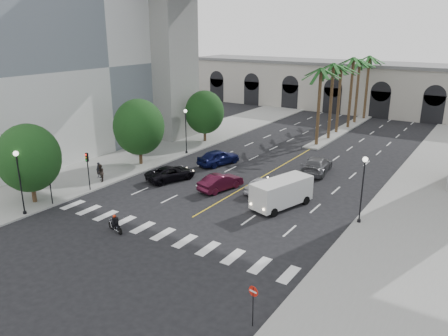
% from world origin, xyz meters
% --- Properties ---
extents(ground, '(140.00, 140.00, 0.00)m').
position_xyz_m(ground, '(0.00, 0.00, 0.00)').
color(ground, black).
rests_on(ground, ground).
extents(sidewalk_left, '(8.00, 100.00, 0.15)m').
position_xyz_m(sidewalk_left, '(-15.00, 15.00, 0.07)').
color(sidewalk_left, gray).
rests_on(sidewalk_left, ground).
extents(sidewalk_right, '(8.00, 100.00, 0.15)m').
position_xyz_m(sidewalk_right, '(15.00, 15.00, 0.07)').
color(sidewalk_right, gray).
rests_on(sidewalk_right, ground).
extents(median, '(2.00, 24.00, 0.20)m').
position_xyz_m(median, '(0.00, 38.00, 0.10)').
color(median, gray).
rests_on(median, ground).
extents(building_left, '(16.50, 32.50, 20.60)m').
position_xyz_m(building_left, '(-27.00, 12.00, 10.31)').
color(building_left, silver).
rests_on(building_left, ground).
extents(pier_building, '(71.00, 10.50, 8.50)m').
position_xyz_m(pier_building, '(0.00, 55.00, 4.27)').
color(pier_building, '#B2AD9F').
rests_on(pier_building, ground).
extents(palm_a, '(3.20, 3.20, 10.30)m').
position_xyz_m(palm_a, '(0.00, 28.00, 9.10)').
color(palm_a, '#47331E').
rests_on(palm_a, ground).
extents(palm_b, '(3.20, 3.20, 10.60)m').
position_xyz_m(palm_b, '(0.10, 32.00, 9.37)').
color(palm_b, '#47331E').
rests_on(palm_b, ground).
extents(palm_c, '(3.20, 3.20, 10.10)m').
position_xyz_m(palm_c, '(-0.20, 36.00, 8.91)').
color(palm_c, '#47331E').
rests_on(palm_c, ground).
extents(palm_d, '(3.20, 3.20, 10.90)m').
position_xyz_m(palm_d, '(0.15, 40.00, 9.65)').
color(palm_d, '#47331E').
rests_on(palm_d, ground).
extents(palm_e, '(3.20, 3.20, 10.40)m').
position_xyz_m(palm_e, '(-0.10, 44.00, 9.19)').
color(palm_e, '#47331E').
rests_on(palm_e, ground).
extents(palm_f, '(3.20, 3.20, 10.70)m').
position_xyz_m(palm_f, '(0.20, 48.00, 9.46)').
color(palm_f, '#47331E').
rests_on(palm_f, ground).
extents(street_tree_near, '(5.20, 5.20, 6.89)m').
position_xyz_m(street_tree_near, '(-13.00, -3.00, 4.02)').
color(street_tree_near, '#382616').
rests_on(street_tree_near, ground).
extents(street_tree_mid, '(5.44, 5.44, 7.21)m').
position_xyz_m(street_tree_mid, '(-13.00, 10.00, 4.21)').
color(street_tree_mid, '#382616').
rests_on(street_tree_mid, ground).
extents(street_tree_far, '(5.04, 5.04, 6.68)m').
position_xyz_m(street_tree_far, '(-13.00, 22.00, 3.90)').
color(street_tree_far, '#382616').
rests_on(street_tree_far, ground).
extents(lamp_post_left_near, '(0.40, 0.40, 5.35)m').
position_xyz_m(lamp_post_left_near, '(-11.40, -5.00, 3.22)').
color(lamp_post_left_near, black).
rests_on(lamp_post_left_near, ground).
extents(lamp_post_left_far, '(0.40, 0.40, 5.35)m').
position_xyz_m(lamp_post_left_far, '(-11.40, 16.00, 3.22)').
color(lamp_post_left_far, black).
rests_on(lamp_post_left_far, ground).
extents(lamp_post_right, '(0.40, 0.40, 5.35)m').
position_xyz_m(lamp_post_right, '(11.40, 8.00, 3.22)').
color(lamp_post_right, black).
rests_on(lamp_post_right, ground).
extents(traffic_signal_near, '(0.25, 0.18, 3.65)m').
position_xyz_m(traffic_signal_near, '(-11.30, -2.50, 2.51)').
color(traffic_signal_near, black).
rests_on(traffic_signal_near, ground).
extents(traffic_signal_far, '(0.25, 0.18, 3.65)m').
position_xyz_m(traffic_signal_far, '(-11.30, 1.50, 2.51)').
color(traffic_signal_far, black).
rests_on(traffic_signal_far, ground).
extents(motorcycle_rider, '(1.84, 0.65, 1.35)m').
position_xyz_m(motorcycle_rider, '(-3.15, -3.11, 0.61)').
color(motorcycle_rider, black).
rests_on(motorcycle_rider, ground).
extents(car_a, '(1.82, 4.08, 1.36)m').
position_xyz_m(car_a, '(1.86, 9.94, 0.68)').
color(car_a, silver).
rests_on(car_a, ground).
extents(car_b, '(2.57, 4.79, 1.50)m').
position_xyz_m(car_b, '(-1.50, 8.37, 0.75)').
color(car_b, '#410D20').
rests_on(car_b, ground).
extents(car_c, '(3.86, 5.45, 1.38)m').
position_xyz_m(car_c, '(-7.09, 7.95, 0.69)').
color(car_c, black).
rests_on(car_c, ground).
extents(car_d, '(3.07, 5.95, 1.65)m').
position_xyz_m(car_d, '(4.04, 17.90, 0.83)').
color(car_d, '#5D5E62').
rests_on(car_d, ground).
extents(car_e, '(3.26, 5.27, 1.68)m').
position_xyz_m(car_e, '(-5.98, 14.68, 0.84)').
color(car_e, '#0E1343').
rests_on(car_e, ground).
extents(cargo_van, '(3.59, 5.96, 2.38)m').
position_xyz_m(cargo_van, '(4.94, 7.74, 1.33)').
color(cargo_van, silver).
rests_on(cargo_van, ground).
extents(pedestrian_a, '(0.58, 0.40, 1.55)m').
position_xyz_m(pedestrian_a, '(-13.22, 4.30, 0.92)').
color(pedestrian_a, black).
rests_on(pedestrian_a, sidewalk_left).
extents(pedestrian_b, '(1.06, 1.02, 1.73)m').
position_xyz_m(pedestrian_b, '(-12.14, 3.57, 1.01)').
color(pedestrian_b, black).
rests_on(pedestrian_b, sidewalk_left).
extents(do_not_enter_sign, '(0.56, 0.12, 2.30)m').
position_xyz_m(do_not_enter_sign, '(10.50, -6.86, 1.67)').
color(do_not_enter_sign, black).
rests_on(do_not_enter_sign, ground).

